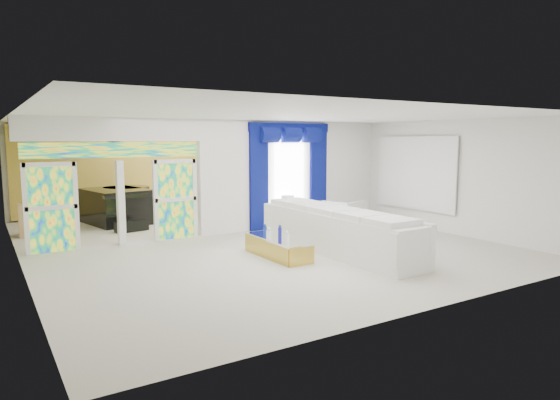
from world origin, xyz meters
TOP-DOWN VIEW (x-y plane):
  - floor at (0.00, 0.00)m, footprint 12.00×12.00m
  - dividing_wall at (2.15, 1.00)m, footprint 5.70×0.18m
  - dividing_header at (-2.85, 1.00)m, footprint 4.30×0.18m
  - stained_panel_left at (-4.28, 1.00)m, footprint 0.95×0.04m
  - stained_panel_right at (-1.42, 1.00)m, footprint 0.95×0.04m
  - stained_transom at (-2.85, 1.00)m, footprint 4.00×0.05m
  - window_pane at (1.90, 0.90)m, footprint 1.00×0.02m
  - blue_drape_left at (0.90, 0.87)m, footprint 0.55×0.10m
  - blue_drape_right at (2.90, 0.87)m, footprint 0.55×0.10m
  - blue_pelmet at (1.90, 0.87)m, footprint 2.60×0.12m
  - wall_mirror at (4.94, -1.00)m, footprint 0.04×2.70m
  - gold_curtains at (0.00, 5.90)m, footprint 9.70×0.12m
  - white_sofa at (1.07, -2.34)m, footprint 1.08×4.62m
  - coffee_table at (-0.28, -2.04)m, footprint 0.63×1.80m
  - console_table at (1.96, 0.60)m, footprint 1.12×0.40m
  - table_lamp at (1.66, 0.60)m, footprint 0.36×0.36m
  - armchair at (3.56, 0.50)m, footprint 1.16×1.27m
  - grand_piano at (-2.13, 4.18)m, footprint 1.89×2.27m
  - piano_bench at (-2.13, 2.58)m, footprint 0.91×0.49m
  - tv_console at (-4.51, 3.31)m, footprint 0.61×0.56m
  - chandelier at (-2.30, 3.40)m, footprint 0.60×0.60m
  - decanters at (-0.26, -1.91)m, footprint 0.23×0.91m

SIDE VIEW (x-z plane):
  - floor at x=0.00m, z-range 0.00..0.00m
  - piano_bench at x=-2.13m, z-range 0.00..0.29m
  - console_table at x=1.96m, z-range 0.00..0.37m
  - coffee_table at x=-0.28m, z-range 0.00..0.40m
  - armchair at x=3.56m, z-range 0.00..0.71m
  - tv_console at x=-4.51m, z-range 0.00..0.85m
  - white_sofa at x=1.07m, z-range 0.00..0.88m
  - decanters at x=-0.26m, z-range 0.37..0.60m
  - grand_piano at x=-2.13m, z-range 0.00..1.02m
  - table_lamp at x=1.66m, z-range 0.37..0.95m
  - stained_panel_left at x=-4.28m, z-range 0.00..2.00m
  - stained_panel_right at x=-1.42m, z-range 0.00..2.00m
  - blue_drape_left at x=0.90m, z-range 0.00..2.80m
  - blue_drape_right at x=2.90m, z-range 0.00..2.80m
  - window_pane at x=1.90m, z-range 0.30..2.60m
  - dividing_wall at x=2.15m, z-range 0.00..3.00m
  - gold_curtains at x=0.00m, z-range 0.05..2.95m
  - wall_mirror at x=4.94m, z-range 0.60..2.50m
  - stained_transom at x=-2.85m, z-range 2.08..2.42m
  - chandelier at x=-2.30m, z-range 2.35..2.95m
  - dividing_header at x=-2.85m, z-range 2.45..3.00m
  - blue_pelmet at x=1.90m, z-range 2.69..2.94m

